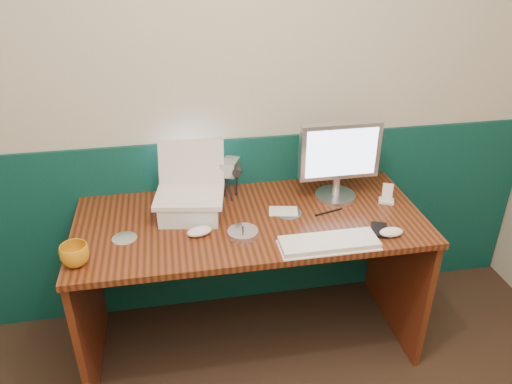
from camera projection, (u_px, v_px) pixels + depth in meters
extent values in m
cube|color=#BDB6A0|center=(211.00, 91.00, 2.36)|extent=(3.50, 0.04, 2.50)
cube|color=#072F31|center=(217.00, 226.00, 2.70)|extent=(3.48, 0.02, 1.00)
cube|color=#311A09|center=(251.00, 283.00, 2.47)|extent=(1.60, 0.70, 0.75)
cube|color=silver|center=(190.00, 207.00, 2.29)|extent=(0.30, 0.27, 0.09)
cube|color=white|center=(329.00, 244.00, 2.10)|extent=(0.41, 0.14, 0.02)
ellipsoid|color=white|center=(391.00, 232.00, 2.16)|extent=(0.11, 0.07, 0.04)
ellipsoid|color=silver|center=(199.00, 231.00, 2.17)|extent=(0.13, 0.09, 0.04)
imported|color=#C37F12|center=(75.00, 255.00, 1.97)|extent=(0.12, 0.12, 0.09)
cylinder|color=#B6BBC7|center=(243.00, 233.00, 2.16)|extent=(0.13, 0.13, 0.03)
cylinder|color=silver|center=(125.00, 238.00, 2.15)|extent=(0.11, 0.11, 0.00)
cylinder|color=silver|center=(289.00, 213.00, 2.34)|extent=(0.12, 0.12, 0.00)
cylinder|color=black|center=(329.00, 212.00, 2.34)|extent=(0.14, 0.05, 0.01)
cube|color=white|center=(283.00, 211.00, 2.35)|extent=(0.15, 0.11, 0.00)
cube|color=silver|center=(386.00, 201.00, 2.43)|extent=(0.09, 0.08, 0.01)
cube|color=white|center=(387.00, 192.00, 2.40)|extent=(0.05, 0.04, 0.09)
cube|color=black|center=(379.00, 230.00, 2.20)|extent=(0.11, 0.13, 0.01)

